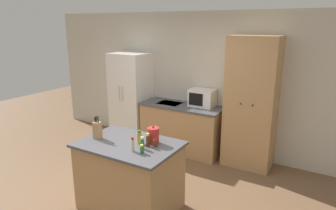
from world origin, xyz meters
TOP-DOWN VIEW (x-y plane):
  - ground_plane at (0.00, 0.00)m, footprint 14.00×14.00m
  - wall_back at (0.00, 2.33)m, footprint 7.20×0.06m
  - refrigerator at (-1.45, 1.98)m, footprint 0.73×0.66m
  - back_counter at (-0.26, 1.99)m, footprint 1.57×0.65m
  - pantry_cabinet at (1.01, 2.03)m, footprint 0.80×0.55m
  - kitchen_island at (0.04, -0.01)m, footprint 1.27×0.88m
  - microwave at (0.09, 2.11)m, footprint 0.45×0.35m
  - knife_block at (-0.41, -0.08)m, footprint 0.10×0.08m
  - spice_bottle_tall_dark at (0.29, -0.06)m, footprint 0.05×0.05m
  - spice_bottle_short_red at (0.15, 0.06)m, footprint 0.06×0.06m
  - spice_bottle_amber_oil at (0.30, 0.04)m, footprint 0.05×0.05m
  - spice_bottle_green_herb at (0.39, 0.07)m, footprint 0.05×0.05m
  - spice_bottle_pale_salt at (0.24, -0.18)m, footprint 0.04×0.04m
  - spice_bottle_orange_cap at (0.36, -0.17)m, footprint 0.05×0.05m
  - kettle at (0.31, 0.15)m, footprint 0.15×0.15m

SIDE VIEW (x-z plane):
  - ground_plane at x=0.00m, z-range 0.00..0.00m
  - back_counter at x=-0.26m, z-range 0.00..0.91m
  - kitchen_island at x=0.04m, z-range 0.00..0.92m
  - refrigerator at x=-1.45m, z-range 0.00..1.81m
  - spice_bottle_green_herb at x=0.39m, z-range 0.91..1.02m
  - spice_bottle_orange_cap at x=0.36m, z-range 0.91..1.02m
  - spice_bottle_tall_dark at x=0.29m, z-range 0.91..1.06m
  - spice_bottle_amber_oil at x=0.30m, z-range 0.91..1.08m
  - spice_bottle_short_red at x=0.15m, z-range 0.91..1.08m
  - spice_bottle_pale_salt at x=0.24m, z-range 0.91..1.09m
  - kettle at x=0.31m, z-range 0.90..1.13m
  - knife_block at x=-0.41m, z-range 0.88..1.19m
  - microwave at x=0.09m, z-range 0.91..1.22m
  - pantry_cabinet at x=1.01m, z-range 0.00..2.20m
  - wall_back at x=0.00m, z-range 0.00..2.60m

